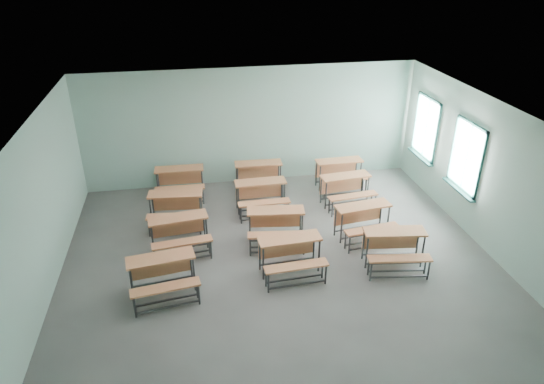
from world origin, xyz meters
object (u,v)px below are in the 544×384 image
(desk_unit_r0c0, at_px, (162,272))
(desk_unit_r2c2, at_px, (347,186))
(desk_unit_r3c0, at_px, (180,179))
(desk_unit_r3c2, at_px, (340,170))
(desk_unit_r0c2, at_px, (395,244))
(desk_unit_r1c2, at_px, (364,217))
(desk_unit_r0c1, at_px, (291,252))
(desk_unit_r1c1, at_px, (276,222))
(desk_unit_r2c1, at_px, (261,193))
(desk_unit_r1c0, at_px, (179,230))
(desk_unit_r3c1, at_px, (259,173))
(desk_unit_r2c0, at_px, (176,205))

(desk_unit_r0c0, relative_size, desk_unit_r2c2, 1.02)
(desk_unit_r3c0, relative_size, desk_unit_r3c2, 1.00)
(desk_unit_r0c2, bearing_deg, desk_unit_r1c2, 109.31)
(desk_unit_r0c0, relative_size, desk_unit_r0c1, 1.04)
(desk_unit_r1c1, distance_m, desk_unit_r2c1, 1.49)
(desk_unit_r1c0, bearing_deg, desk_unit_r3c2, 21.58)
(desk_unit_r0c0, xyz_separation_m, desk_unit_r3c0, (0.37, 4.04, 0.00))
(desk_unit_r0c2, bearing_deg, desk_unit_r3c2, 97.95)
(desk_unit_r0c2, distance_m, desk_unit_r1c2, 1.18)
(desk_unit_r0c0, height_order, desk_unit_r3c0, same)
(desk_unit_r0c2, distance_m, desk_unit_r3c2, 3.70)
(desk_unit_r0c2, relative_size, desk_unit_r1c0, 1.01)
(desk_unit_r0c1, xyz_separation_m, desk_unit_r2c1, (-0.17, 2.66, 0.00))
(desk_unit_r1c2, height_order, desk_unit_r3c0, same)
(desk_unit_r0c1, xyz_separation_m, desk_unit_r0c2, (2.15, -0.12, 0.00))
(desk_unit_r1c0, bearing_deg, desk_unit_r3c0, 82.36)
(desk_unit_r1c0, distance_m, desk_unit_r2c1, 2.46)
(desk_unit_r2c1, xyz_separation_m, desk_unit_r2c2, (2.18, -0.05, 0.00))
(desk_unit_r1c0, bearing_deg, desk_unit_r1c1, -8.56)
(desk_unit_r1c2, distance_m, desk_unit_r3c2, 2.55)
(desk_unit_r0c1, height_order, desk_unit_r3c0, same)
(desk_unit_r0c2, distance_m, desk_unit_r1c0, 4.53)
(desk_unit_r1c1, height_order, desk_unit_r3c0, same)
(desk_unit_r0c2, relative_size, desk_unit_r2c1, 1.07)
(desk_unit_r3c1, bearing_deg, desk_unit_r3c2, -3.38)
(desk_unit_r3c1, relative_size, desk_unit_r3c2, 1.01)
(desk_unit_r0c0, bearing_deg, desk_unit_r1c1, 21.95)
(desk_unit_r2c0, relative_size, desk_unit_r3c0, 1.04)
(desk_unit_r2c0, bearing_deg, desk_unit_r2c2, 8.74)
(desk_unit_r1c2, bearing_deg, desk_unit_r0c1, -158.54)
(desk_unit_r0c2, xyz_separation_m, desk_unit_r2c0, (-4.40, 2.51, 0.00))
(desk_unit_r1c1, height_order, desk_unit_r3c1, same)
(desk_unit_r2c1, relative_size, desk_unit_r3c2, 0.99)
(desk_unit_r0c1, relative_size, desk_unit_r0c2, 0.96)
(desk_unit_r3c2, bearing_deg, desk_unit_r3c1, 172.43)
(desk_unit_r1c0, height_order, desk_unit_r1c2, same)
(desk_unit_r0c1, bearing_deg, desk_unit_r3c1, 87.39)
(desk_unit_r0c1, height_order, desk_unit_r1c0, same)
(desk_unit_r0c1, distance_m, desk_unit_r1c2, 2.17)
(desk_unit_r1c2, bearing_deg, desk_unit_r1c0, 170.18)
(desk_unit_r3c2, bearing_deg, desk_unit_r2c0, -166.56)
(desk_unit_r0c0, distance_m, desk_unit_r3c0, 4.05)
(desk_unit_r0c2, bearing_deg, desk_unit_r3c1, 127.12)
(desk_unit_r1c2, height_order, desk_unit_r2c0, same)
(desk_unit_r0c0, bearing_deg, desk_unit_r2c2, 24.10)
(desk_unit_r2c2, height_order, desk_unit_r3c0, same)
(desk_unit_r1c0, relative_size, desk_unit_r1c2, 1.00)
(desk_unit_r0c0, relative_size, desk_unit_r2c1, 1.07)
(desk_unit_r0c2, distance_m, desk_unit_r1c1, 2.58)
(desk_unit_r0c1, bearing_deg, desk_unit_r1c0, 147.00)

